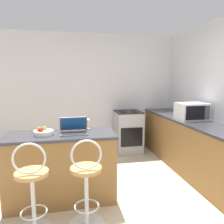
# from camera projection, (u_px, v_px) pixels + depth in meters

# --- Properties ---
(ground_plane) EXTENTS (20.00, 20.00, 0.00)m
(ground_plane) POSITION_uv_depth(u_px,v_px,m) (113.00, 222.00, 2.49)
(ground_plane) COLOR #BCAD8E
(wall_back) EXTENTS (12.00, 0.06, 2.60)m
(wall_back) POSITION_uv_depth(u_px,v_px,m) (89.00, 93.00, 4.90)
(wall_back) COLOR silver
(wall_back) RESTS_ON ground_plane
(breakfast_bar) EXTENTS (1.41, 0.60, 0.91)m
(breakfast_bar) POSITION_uv_depth(u_px,v_px,m) (62.00, 167.00, 2.90)
(breakfast_bar) COLOR olive
(breakfast_bar) RESTS_ON ground_plane
(counter_right) EXTENTS (0.65, 3.19, 0.91)m
(counter_right) POSITION_uv_depth(u_px,v_px,m) (193.00, 146.00, 3.79)
(counter_right) COLOR olive
(counter_right) RESTS_ON ground_plane
(bar_stool_near) EXTENTS (0.40, 0.40, 1.01)m
(bar_stool_near) POSITION_uv_depth(u_px,v_px,m) (32.00, 191.00, 2.24)
(bar_stool_near) COLOR silver
(bar_stool_near) RESTS_ON ground_plane
(bar_stool_far) EXTENTS (0.40, 0.40, 1.01)m
(bar_stool_far) POSITION_uv_depth(u_px,v_px,m) (86.00, 186.00, 2.35)
(bar_stool_far) COLOR silver
(bar_stool_far) RESTS_ON ground_plane
(laptop) EXTENTS (0.36, 0.28, 0.21)m
(laptop) POSITION_uv_depth(u_px,v_px,m) (74.00, 129.00, 2.86)
(laptop) COLOR #47474C
(laptop) RESTS_ON breakfast_bar
(microwave) EXTENTS (0.49, 0.38, 0.29)m
(microwave) POSITION_uv_depth(u_px,v_px,m) (192.00, 111.00, 3.80)
(microwave) COLOR white
(microwave) RESTS_ON counter_right
(stove_range) EXTENTS (0.55, 0.61, 0.92)m
(stove_range) POSITION_uv_depth(u_px,v_px,m) (128.00, 132.00, 4.84)
(stove_range) COLOR #9EA3A8
(stove_range) RESTS_ON ground_plane
(fruit_bowl) EXTENTS (0.25, 0.25, 0.10)m
(fruit_bowl) POSITION_uv_depth(u_px,v_px,m) (43.00, 132.00, 2.77)
(fruit_bowl) COLOR silver
(fruit_bowl) RESTS_ON breakfast_bar
(wine_glass_tall) EXTENTS (0.07, 0.07, 0.15)m
(wine_glass_tall) POSITION_uv_depth(u_px,v_px,m) (88.00, 121.00, 3.09)
(wine_glass_tall) COLOR silver
(wine_glass_tall) RESTS_ON breakfast_bar
(mug_red) EXTENTS (0.10, 0.08, 0.10)m
(mug_red) POSITION_uv_depth(u_px,v_px,m) (176.00, 112.00, 4.32)
(mug_red) COLOR red
(mug_red) RESTS_ON counter_right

